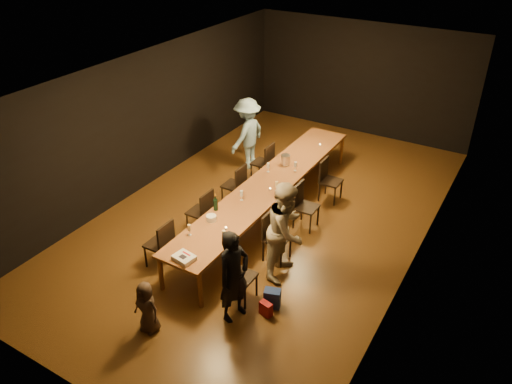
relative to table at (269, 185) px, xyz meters
The scene contains 30 objects.
ground 0.70m from the table, ahead, with size 10.00×10.00×0.00m, color #3F250F.
room_shell 1.38m from the table, ahead, with size 6.04×10.04×3.02m.
table is the anchor object (origin of this frame).
chair_right_0 2.56m from the table, 70.50° to the right, with size 0.42×0.42×0.93m, color black, non-canonical shape.
chair_right_1 1.49m from the table, 54.69° to the right, with size 0.42×0.42×0.93m, color black, non-canonical shape.
chair_right_2 0.88m from the table, ahead, with size 0.42×0.42×0.93m, color black, non-canonical shape.
chair_right_3 1.49m from the table, 54.69° to the left, with size 0.42×0.42×0.93m, color black, non-canonical shape.
chair_left_0 2.56m from the table, 109.50° to the right, with size 0.42×0.42×0.93m, color black, non-canonical shape.
chair_left_1 1.49m from the table, 125.31° to the right, with size 0.42×0.42×0.93m, color black, non-canonical shape.
chair_left_2 0.88m from the table, behind, with size 0.42×0.42×0.93m, color black, non-canonical shape.
chair_left_3 1.49m from the table, 125.31° to the left, with size 0.42×0.42×0.93m, color black, non-canonical shape.
woman_birthday 2.94m from the table, 70.82° to the right, with size 0.57×0.37×1.56m, color black.
woman_tan 1.85m from the table, 51.43° to the right, with size 0.86×0.67×1.78m, color tan.
man_blue 2.21m from the table, 132.82° to the left, with size 1.12×0.64×1.73m, color #88B4D2.
child 3.70m from the table, 89.79° to the right, with size 0.43×0.28×0.89m, color #443126.
gift_bag_red 2.94m from the table, 61.31° to the right, with size 0.20×0.11×0.24m, color #B41B1E.
gift_bag_blue 2.74m from the table, 59.22° to the right, with size 0.26×0.17×0.33m, color #223B94.
birthday_cake 2.81m from the table, 88.92° to the right, with size 0.37×0.31×0.08m.
plate_stack 1.70m from the table, 97.39° to the right, with size 0.18×0.18×0.10m, color white.
champagne_bottle 1.42m from the table, 104.33° to the right, with size 0.08×0.08×0.34m, color black, non-canonical shape.
ice_bucket 0.91m from the table, 96.11° to the left, with size 0.20×0.20×0.22m, color #ADACB1.
wineglass_0 2.25m from the table, 97.11° to the right, with size 0.06×0.06×0.21m, color beige, non-canonical shape.
wineglass_1 2.10m from the table, 81.40° to the right, with size 0.06×0.06×0.21m, color beige, non-canonical shape.
wineglass_2 0.85m from the table, 98.32° to the right, with size 0.06×0.06×0.21m, color silver, non-canonical shape.
wineglass_3 0.37m from the table, 34.86° to the right, with size 0.06×0.06×0.21m, color beige, non-canonical shape.
wineglass_4 0.50m from the table, 121.36° to the left, with size 0.06×0.06×0.21m, color silver, non-canonical shape.
wineglass_5 0.78m from the table, 73.65° to the left, with size 0.06×0.06×0.21m, color silver, non-canonical shape.
tealight_near 1.78m from the table, 85.15° to the right, with size 0.05×0.05×0.03m, color #B2B7B2.
tealight_mid 0.27m from the table, 55.45° to the right, with size 0.05×0.05×0.03m, color #B2B7B2.
tealight_far 2.13m from the table, 85.96° to the left, with size 0.05×0.05×0.03m, color #B2B7B2.
Camera 1 is at (4.20, -7.57, 5.68)m, focal length 35.00 mm.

